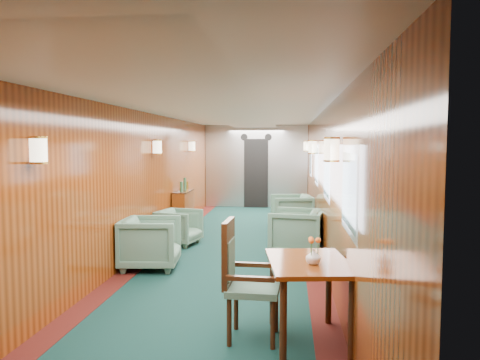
{
  "coord_description": "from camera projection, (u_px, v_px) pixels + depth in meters",
  "views": [
    {
      "loc": [
        0.96,
        -7.69,
        1.86
      ],
      "look_at": [
        0.0,
        1.39,
        1.15
      ],
      "focal_mm": 35.0,
      "sensor_mm": 36.0,
      "label": 1
    }
  ],
  "objects": [
    {
      "name": "credenza",
      "position": [
        183.0,
        209.0,
        10.21
      ],
      "size": [
        0.3,
        0.94,
        1.12
      ],
      "color": "maroon",
      "rests_on": "ground"
    },
    {
      "name": "armchair_right_far",
      "position": [
        291.0,
        212.0,
        10.05
      ],
      "size": [
        0.96,
        0.94,
        0.77
      ],
      "primitive_type": "imported",
      "rotation": [
        0.0,
        0.0,
        -1.41
      ],
      "color": "#1D4537",
      "rests_on": "ground"
    },
    {
      "name": "armchair_left_far",
      "position": [
        179.0,
        227.0,
        8.62
      ],
      "size": [
        0.85,
        0.84,
        0.65
      ],
      "primitive_type": "imported",
      "rotation": [
        0.0,
        0.0,
        1.35
      ],
      "color": "#1D4537",
      "rests_on": "ground"
    },
    {
      "name": "side_chair",
      "position": [
        242.0,
        275.0,
        4.44
      ],
      "size": [
        0.53,
        0.56,
        1.14
      ],
      "rotation": [
        0.0,
        0.0,
        -0.05
      ],
      "color": "#1D4537",
      "rests_on": "ground"
    },
    {
      "name": "room",
      "position": [
        231.0,
        157.0,
        7.74
      ],
      "size": [
        12.0,
        12.1,
        2.4
      ],
      "color": "#0C2C26",
      "rests_on": "ground"
    },
    {
      "name": "flower_vase",
      "position": [
        313.0,
        256.0,
        4.21
      ],
      "size": [
        0.15,
        0.15,
        0.14
      ],
      "primitive_type": "imported",
      "rotation": [
        0.0,
        0.0,
        0.15
      ],
      "color": "beige",
      "rests_on": "dining_table"
    },
    {
      "name": "bulkhead",
      "position": [
        256.0,
        167.0,
        13.64
      ],
      "size": [
        2.98,
        0.17,
        2.39
      ],
      "color": "#B6B9BD",
      "rests_on": "ground"
    },
    {
      "name": "armchair_right_near",
      "position": [
        297.0,
        232.0,
        7.79
      ],
      "size": [
        0.99,
        0.97,
        0.78
      ],
      "primitive_type": "imported",
      "rotation": [
        0.0,
        0.0,
        -1.75
      ],
      "color": "#1D4537",
      "rests_on": "ground"
    },
    {
      "name": "dining_table",
      "position": [
        309.0,
        274.0,
        4.35
      ],
      "size": [
        0.86,
        1.12,
        0.78
      ],
      "rotation": [
        0.0,
        0.0,
        0.13
      ],
      "color": "maroon",
      "rests_on": "ground"
    },
    {
      "name": "windows_right",
      "position": [
        321.0,
        168.0,
        7.85
      ],
      "size": [
        0.02,
        8.6,
        0.8
      ],
      "color": "silver",
      "rests_on": "ground"
    },
    {
      "name": "armchair_left_near",
      "position": [
        151.0,
        243.0,
        6.97
      ],
      "size": [
        0.93,
        0.91,
        0.77
      ],
      "primitive_type": "imported",
      "rotation": [
        0.0,
        0.0,
        1.68
      ],
      "color": "#1D4537",
      "rests_on": "ground"
    },
    {
      "name": "wall_sconces",
      "position": [
        235.0,
        148.0,
        8.29
      ],
      "size": [
        2.97,
        7.97,
        0.25
      ],
      "color": "#FFF0C6",
      "rests_on": "ground"
    }
  ]
}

